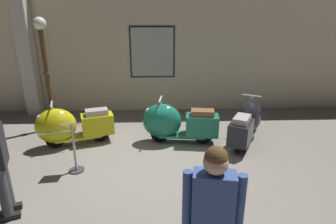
{
  "coord_description": "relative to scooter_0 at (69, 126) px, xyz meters",
  "views": [
    {
      "loc": [
        -0.09,
        -4.41,
        2.66
      ],
      "look_at": [
        0.15,
        1.42,
        0.67
      ],
      "focal_mm": 29.27,
      "sensor_mm": 36.0,
      "label": 1
    }
  ],
  "objects": [
    {
      "name": "ground_plane",
      "position": [
        2.01,
        -1.2,
        -0.45
      ],
      "size": [
        60.0,
        60.0,
        0.0
      ],
      "primitive_type": "plane",
      "color": "slate"
    },
    {
      "name": "showroom_back_wall",
      "position": [
        1.89,
        2.51,
        1.44
      ],
      "size": [
        18.0,
        0.63,
        3.79
      ],
      "color": "beige",
      "rests_on": "ground"
    },
    {
      "name": "scooter_0",
      "position": [
        0.0,
        0.0,
        0.0
      ],
      "size": [
        1.69,
        0.92,
        1.0
      ],
      "rotation": [
        0.0,
        0.0,
        -2.84
      ],
      "color": "black",
      "rests_on": "ground"
    },
    {
      "name": "scooter_1",
      "position": [
        2.29,
        0.06,
        0.01
      ],
      "size": [
        1.73,
        0.7,
        1.03
      ],
      "rotation": [
        0.0,
        0.0,
        3.01
      ],
      "color": "black",
      "rests_on": "ground"
    },
    {
      "name": "scooter_2",
      "position": [
        3.95,
        0.11,
        0.0
      ],
      "size": [
        1.21,
        1.66,
        1.0
      ],
      "rotation": [
        0.0,
        0.0,
        1.06
      ],
      "color": "black",
      "rests_on": "ground"
    },
    {
      "name": "lamppost",
      "position": [
        -0.72,
        1.01,
        1.05
      ],
      "size": [
        0.29,
        0.29,
        2.71
      ],
      "color": "#472D19",
      "rests_on": "ground"
    },
    {
      "name": "visitor_0",
      "position": [
        2.41,
        -3.57,
        0.5
      ],
      "size": [
        0.55,
        0.31,
        1.65
      ],
      "rotation": [
        0.0,
        0.0,
        1.4
      ],
      "color": "black",
      "rests_on": "ground"
    },
    {
      "name": "info_stanchion",
      "position": [
        0.42,
        -1.11,
        -0.05
      ],
      "size": [
        0.34,
        0.28,
        0.98
      ],
      "color": "#333338",
      "rests_on": "ground"
    }
  ]
}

